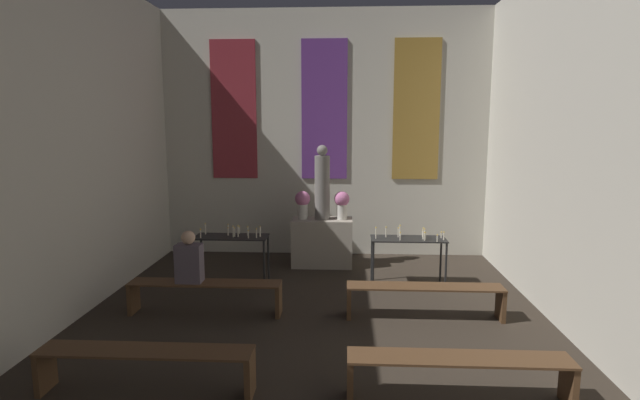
{
  "coord_description": "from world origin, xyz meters",
  "views": [
    {
      "loc": [
        0.44,
        1.36,
        2.7
      ],
      "look_at": [
        0.0,
        9.8,
        1.39
      ],
      "focal_mm": 28.0,
      "sensor_mm": 36.0,
      "label": 1
    }
  ],
  "objects_px": {
    "pew_back_right": "(425,294)",
    "pew_back_left": "(205,290)",
    "statue": "(322,185)",
    "pew_third_left": "(146,361)",
    "altar": "(322,242)",
    "pew_third_right": "(459,369)",
    "person_seated": "(189,260)",
    "flower_vase_left": "(303,203)",
    "candle_rack_right": "(408,244)",
    "flower_vase_right": "(342,203)",
    "candle_rack_left": "(232,242)"
  },
  "relations": [
    {
      "from": "candle_rack_right",
      "to": "pew_back_left",
      "type": "height_order",
      "value": "candle_rack_right"
    },
    {
      "from": "pew_back_left",
      "to": "person_seated",
      "type": "height_order",
      "value": "person_seated"
    },
    {
      "from": "candle_rack_left",
      "to": "candle_rack_right",
      "type": "xyz_separation_m",
      "value": [
        2.97,
        -0.0,
        -0.0
      ]
    },
    {
      "from": "pew_back_left",
      "to": "pew_third_right",
      "type": "bearing_deg",
      "value": -34.55
    },
    {
      "from": "flower_vase_left",
      "to": "pew_back_right",
      "type": "relative_size",
      "value": 0.25
    },
    {
      "from": "candle_rack_left",
      "to": "pew_third_left",
      "type": "xyz_separation_m",
      "value": [
        -0.06,
        -3.55,
        -0.36
      ]
    },
    {
      "from": "person_seated",
      "to": "pew_third_right",
      "type": "bearing_deg",
      "value": -32.79
    },
    {
      "from": "flower_vase_right",
      "to": "pew_back_left",
      "type": "bearing_deg",
      "value": -127.08
    },
    {
      "from": "pew_third_left",
      "to": "person_seated",
      "type": "height_order",
      "value": "person_seated"
    },
    {
      "from": "statue",
      "to": "person_seated",
      "type": "bearing_deg",
      "value": -124.78
    },
    {
      "from": "altar",
      "to": "flower_vase_left",
      "type": "height_order",
      "value": "flower_vase_left"
    },
    {
      "from": "flower_vase_right",
      "to": "pew_back_right",
      "type": "height_order",
      "value": "flower_vase_right"
    },
    {
      "from": "statue",
      "to": "candle_rack_right",
      "type": "distance_m",
      "value": 2.04
    },
    {
      "from": "statue",
      "to": "pew_back_right",
      "type": "relative_size",
      "value": 0.65
    },
    {
      "from": "flower_vase_right",
      "to": "pew_back_right",
      "type": "relative_size",
      "value": 0.25
    },
    {
      "from": "pew_back_left",
      "to": "pew_back_right",
      "type": "bearing_deg",
      "value": 0.0
    },
    {
      "from": "altar",
      "to": "flower_vase_left",
      "type": "relative_size",
      "value": 2.15
    },
    {
      "from": "flower_vase_left",
      "to": "pew_third_right",
      "type": "xyz_separation_m",
      "value": [
        1.92,
        -4.66,
        -0.87
      ]
    },
    {
      "from": "pew_back_left",
      "to": "pew_third_left",
      "type": "bearing_deg",
      "value": -90.0
    },
    {
      "from": "statue",
      "to": "pew_third_right",
      "type": "bearing_deg",
      "value": -71.66
    },
    {
      "from": "statue",
      "to": "candle_rack_left",
      "type": "bearing_deg",
      "value": -143.23
    },
    {
      "from": "flower_vase_right",
      "to": "person_seated",
      "type": "height_order",
      "value": "flower_vase_right"
    },
    {
      "from": "pew_back_right",
      "to": "candle_rack_right",
      "type": "bearing_deg",
      "value": 92.29
    },
    {
      "from": "pew_third_left",
      "to": "flower_vase_left",
      "type": "bearing_deg",
      "value": 75.84
    },
    {
      "from": "pew_third_right",
      "to": "pew_back_left",
      "type": "relative_size",
      "value": 1.0
    },
    {
      "from": "pew_back_left",
      "to": "person_seated",
      "type": "distance_m",
      "value": 0.5
    },
    {
      "from": "pew_third_right",
      "to": "altar",
      "type": "bearing_deg",
      "value": 108.34
    },
    {
      "from": "flower_vase_right",
      "to": "candle_rack_right",
      "type": "distance_m",
      "value": 1.66
    },
    {
      "from": "flower_vase_left",
      "to": "candle_rack_right",
      "type": "relative_size",
      "value": 0.43
    },
    {
      "from": "flower_vase_right",
      "to": "candle_rack_right",
      "type": "relative_size",
      "value": 0.43
    },
    {
      "from": "statue",
      "to": "pew_third_left",
      "type": "bearing_deg",
      "value": -108.34
    },
    {
      "from": "candle_rack_left",
      "to": "person_seated",
      "type": "bearing_deg",
      "value": -100.95
    },
    {
      "from": "altar",
      "to": "pew_third_left",
      "type": "relative_size",
      "value": 0.53
    },
    {
      "from": "candle_rack_right",
      "to": "altar",
      "type": "bearing_deg",
      "value": 143.29
    },
    {
      "from": "candle_rack_right",
      "to": "pew_third_right",
      "type": "relative_size",
      "value": 0.57
    },
    {
      "from": "pew_third_left",
      "to": "flower_vase_right",
      "type": "bearing_deg",
      "value": 67.67
    },
    {
      "from": "candle_rack_right",
      "to": "pew_back_right",
      "type": "height_order",
      "value": "candle_rack_right"
    },
    {
      "from": "altar",
      "to": "pew_back_right",
      "type": "relative_size",
      "value": 0.53
    },
    {
      "from": "candle_rack_left",
      "to": "flower_vase_left",
      "type": "bearing_deg",
      "value": 44.86
    },
    {
      "from": "flower_vase_right",
      "to": "statue",
      "type": "bearing_deg",
      "value": 180.0
    },
    {
      "from": "candle_rack_right",
      "to": "pew_back_left",
      "type": "distance_m",
      "value": 3.37
    },
    {
      "from": "pew_third_right",
      "to": "pew_back_right",
      "type": "relative_size",
      "value": 1.0
    },
    {
      "from": "person_seated",
      "to": "altar",
      "type": "bearing_deg",
      "value": 55.22
    },
    {
      "from": "statue",
      "to": "pew_back_right",
      "type": "bearing_deg",
      "value": -58.62
    },
    {
      "from": "pew_third_left",
      "to": "pew_third_right",
      "type": "xyz_separation_m",
      "value": [
        3.09,
        0.0,
        0.0
      ]
    },
    {
      "from": "pew_back_right",
      "to": "pew_back_left",
      "type": "bearing_deg",
      "value": 180.0
    },
    {
      "from": "statue",
      "to": "pew_third_left",
      "type": "height_order",
      "value": "statue"
    },
    {
      "from": "candle_rack_left",
      "to": "candle_rack_right",
      "type": "relative_size",
      "value": 1.0
    },
    {
      "from": "pew_third_right",
      "to": "person_seated",
      "type": "xyz_separation_m",
      "value": [
        -3.31,
        2.13,
        0.45
      ]
    },
    {
      "from": "pew_third_right",
      "to": "pew_back_left",
      "type": "xyz_separation_m",
      "value": [
        -3.09,
        2.13,
        0.0
      ]
    }
  ]
}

